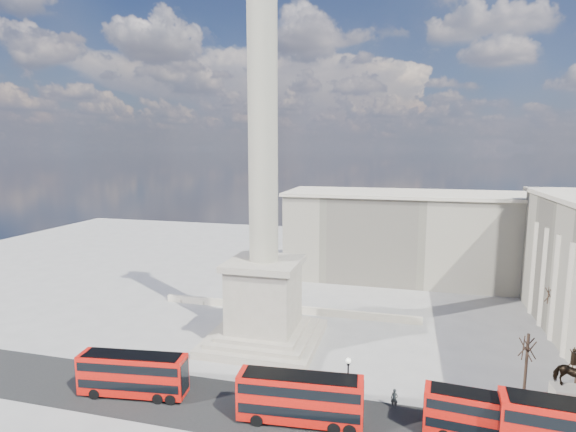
{
  "coord_description": "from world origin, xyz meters",
  "views": [
    {
      "loc": [
        16.86,
        -47.44,
        24.66
      ],
      "look_at": [
        3.62,
        3.15,
        16.84
      ],
      "focal_mm": 28.0,
      "sensor_mm": 36.0,
      "label": 1
    }
  ],
  "objects_px": {
    "red_bus_b": "(301,398)",
    "victorian_lamp": "(348,382)",
    "red_bus_d": "(488,418)",
    "pedestrian_walking": "(394,399)",
    "nelsons_column": "(264,244)",
    "equestrian_statue": "(569,402)",
    "red_bus_a": "(134,374)",
    "pedestrian_crossing": "(436,394)"
  },
  "relations": [
    {
      "from": "red_bus_a",
      "to": "pedestrian_walking",
      "type": "height_order",
      "value": "red_bus_a"
    },
    {
      "from": "red_bus_b",
      "to": "equestrian_statue",
      "type": "relative_size",
      "value": 1.51
    },
    {
      "from": "red_bus_b",
      "to": "red_bus_d",
      "type": "xyz_separation_m",
      "value": [
        15.94,
        1.41,
        -0.21
      ]
    },
    {
      "from": "equestrian_statue",
      "to": "pedestrian_walking",
      "type": "distance_m",
      "value": 15.01
    },
    {
      "from": "nelsons_column",
      "to": "pedestrian_crossing",
      "type": "xyz_separation_m",
      "value": [
        20.59,
        -9.07,
        -12.08
      ]
    },
    {
      "from": "pedestrian_walking",
      "to": "victorian_lamp",
      "type": "bearing_deg",
      "value": -139.46
    },
    {
      "from": "red_bus_d",
      "to": "pedestrian_walking",
      "type": "bearing_deg",
      "value": 162.71
    },
    {
      "from": "red_bus_b",
      "to": "victorian_lamp",
      "type": "bearing_deg",
      "value": 23.22
    },
    {
      "from": "equestrian_statue",
      "to": "pedestrian_crossing",
      "type": "relative_size",
      "value": 4.55
    },
    {
      "from": "nelsons_column",
      "to": "red_bus_b",
      "type": "relative_size",
      "value": 4.34
    },
    {
      "from": "red_bus_b",
      "to": "red_bus_d",
      "type": "relative_size",
      "value": 1.1
    },
    {
      "from": "red_bus_b",
      "to": "pedestrian_crossing",
      "type": "bearing_deg",
      "value": 24.32
    },
    {
      "from": "red_bus_d",
      "to": "victorian_lamp",
      "type": "distance_m",
      "value": 12.05
    },
    {
      "from": "victorian_lamp",
      "to": "pedestrian_crossing",
      "type": "height_order",
      "value": "victorian_lamp"
    },
    {
      "from": "red_bus_b",
      "to": "red_bus_a",
      "type": "bearing_deg",
      "value": 174.73
    },
    {
      "from": "red_bus_a",
      "to": "pedestrian_walking",
      "type": "distance_m",
      "value": 25.84
    },
    {
      "from": "nelsons_column",
      "to": "pedestrian_walking",
      "type": "distance_m",
      "value": 23.35
    },
    {
      "from": "nelsons_column",
      "to": "red_bus_d",
      "type": "relative_size",
      "value": 4.76
    },
    {
      "from": "red_bus_b",
      "to": "pedestrian_walking",
      "type": "height_order",
      "value": "red_bus_b"
    },
    {
      "from": "equestrian_statue",
      "to": "nelsons_column",
      "type": "bearing_deg",
      "value": 161.09
    },
    {
      "from": "nelsons_column",
      "to": "red_bus_d",
      "type": "height_order",
      "value": "nelsons_column"
    },
    {
      "from": "equestrian_statue",
      "to": "red_bus_a",
      "type": "bearing_deg",
      "value": -173.24
    },
    {
      "from": "equestrian_statue",
      "to": "pedestrian_walking",
      "type": "relative_size",
      "value": 3.96
    },
    {
      "from": "red_bus_a",
      "to": "red_bus_b",
      "type": "height_order",
      "value": "red_bus_b"
    },
    {
      "from": "victorian_lamp",
      "to": "pedestrian_walking",
      "type": "xyz_separation_m",
      "value": [
        4.2,
        2.46,
        -2.42
      ]
    },
    {
      "from": "victorian_lamp",
      "to": "pedestrian_walking",
      "type": "height_order",
      "value": "victorian_lamp"
    },
    {
      "from": "nelsons_column",
      "to": "pedestrian_walking",
      "type": "height_order",
      "value": "nelsons_column"
    },
    {
      "from": "nelsons_column",
      "to": "red_bus_d",
      "type": "distance_m",
      "value": 30.28
    },
    {
      "from": "nelsons_column",
      "to": "red_bus_a",
      "type": "xyz_separation_m",
      "value": [
        -8.81,
        -15.59,
        -10.61
      ]
    },
    {
      "from": "red_bus_a",
      "to": "victorian_lamp",
      "type": "height_order",
      "value": "victorian_lamp"
    },
    {
      "from": "red_bus_a",
      "to": "red_bus_d",
      "type": "distance_m",
      "value": 33.23
    },
    {
      "from": "pedestrian_walking",
      "to": "pedestrian_crossing",
      "type": "relative_size",
      "value": 1.15
    },
    {
      "from": "red_bus_a",
      "to": "pedestrian_walking",
      "type": "bearing_deg",
      "value": 2.51
    },
    {
      "from": "equestrian_statue",
      "to": "pedestrian_walking",
      "type": "bearing_deg",
      "value": -178.4
    },
    {
      "from": "nelsons_column",
      "to": "red_bus_a",
      "type": "bearing_deg",
      "value": -119.47
    },
    {
      "from": "nelsons_column",
      "to": "pedestrian_walking",
      "type": "xyz_separation_m",
      "value": [
        16.63,
        -11.22,
        -11.96
      ]
    },
    {
      "from": "pedestrian_walking",
      "to": "nelsons_column",
      "type": "bearing_deg",
      "value": 156.11
    },
    {
      "from": "red_bus_d",
      "to": "red_bus_a",
      "type": "bearing_deg",
      "value": -173.11
    },
    {
      "from": "red_bus_b",
      "to": "pedestrian_walking",
      "type": "distance_m",
      "value": 9.47
    },
    {
      "from": "pedestrian_crossing",
      "to": "pedestrian_walking",
      "type": "bearing_deg",
      "value": 65.01
    },
    {
      "from": "pedestrian_walking",
      "to": "red_bus_b",
      "type": "bearing_deg",
      "value": -140.69
    },
    {
      "from": "red_bus_b",
      "to": "red_bus_d",
      "type": "height_order",
      "value": "red_bus_b"
    }
  ]
}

